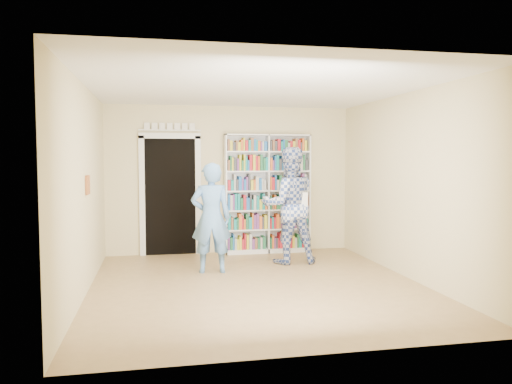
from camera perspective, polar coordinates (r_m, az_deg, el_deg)
floor at (r=6.99m, az=0.13°, el=-10.60°), size 5.00×5.00×0.00m
ceiling at (r=6.84m, az=0.14°, el=11.88°), size 5.00×5.00×0.00m
wall_back at (r=9.24m, az=-2.94°, el=1.40°), size 4.50×0.00×4.50m
wall_left at (r=6.71m, az=-19.06°, el=0.26°), size 0.00×5.00×5.00m
wall_right at (r=7.56m, az=17.10°, el=0.69°), size 0.00×5.00×5.00m
bookshelf at (r=9.22m, az=1.31°, el=-0.13°), size 1.59×0.30×2.18m
doorway at (r=9.13m, az=-9.76°, el=0.25°), size 1.10×0.08×2.43m
wall_art at (r=6.90m, az=-18.68°, el=0.78°), size 0.03×0.25×0.25m
man_blue at (r=7.64m, az=-5.15°, el=-2.96°), size 0.64×0.44×1.68m
man_plaid at (r=8.31m, az=3.79°, el=-1.54°), size 0.95×0.75×1.93m
paper_sheet at (r=8.13m, az=5.17°, el=-1.14°), size 0.21×0.06×0.31m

